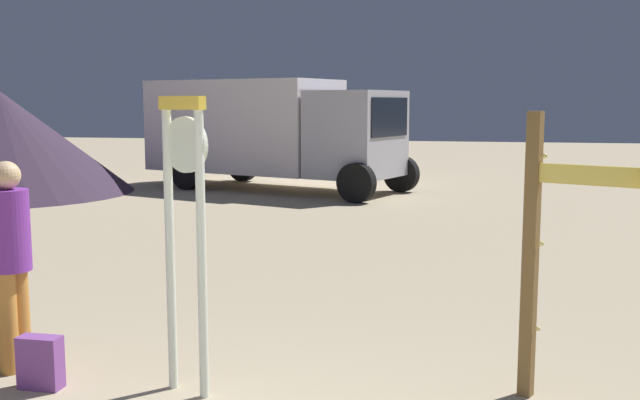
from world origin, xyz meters
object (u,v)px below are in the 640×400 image
(backpack, at_px, (41,363))
(box_truck_near, at_px, (269,128))
(standing_clock, at_px, (185,214))
(person_near_clock, at_px, (10,255))
(arrow_sign, at_px, (580,221))

(backpack, relative_size, box_truck_near, 0.06)
(standing_clock, relative_size, person_near_clock, 1.29)
(standing_clock, height_order, person_near_clock, standing_clock)
(standing_clock, height_order, box_truck_near, box_truck_near)
(standing_clock, distance_m, arrow_sign, 2.90)
(arrow_sign, distance_m, person_near_clock, 4.52)
(backpack, bearing_deg, person_near_clock, 143.82)
(box_truck_near, bearing_deg, person_near_clock, -83.61)
(backpack, xyz_separation_m, box_truck_near, (-1.91, 13.42, 1.36))
(arrow_sign, xyz_separation_m, person_near_clock, (-4.50, -0.16, -0.41))
(standing_clock, relative_size, box_truck_near, 0.31)
(standing_clock, distance_m, backpack, 1.68)
(standing_clock, height_order, backpack, standing_clock)
(person_near_clock, xyz_separation_m, backpack, (0.45, -0.33, -0.78))
(person_near_clock, relative_size, backpack, 4.20)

